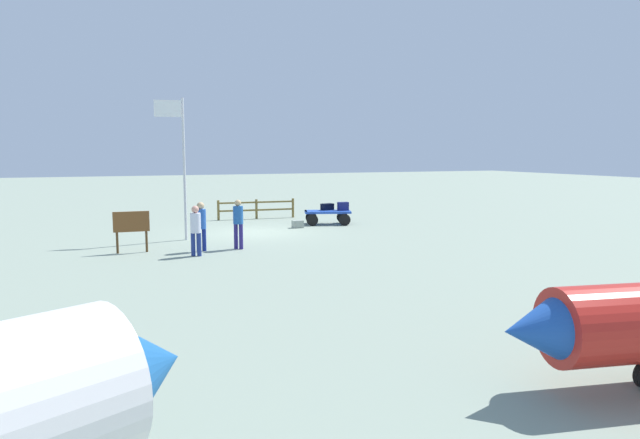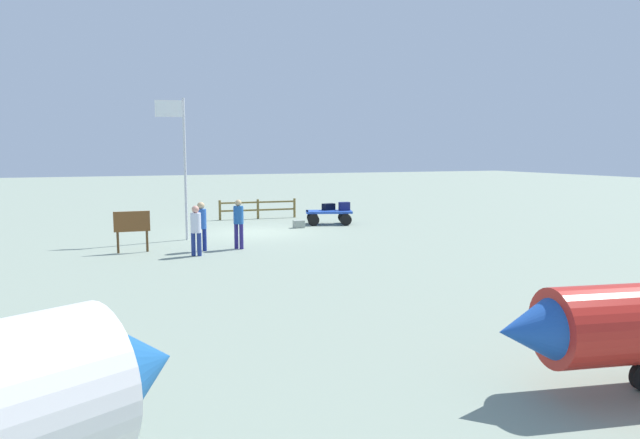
% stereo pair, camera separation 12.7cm
% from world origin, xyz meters
% --- Properties ---
extents(ground_plane, '(120.00, 120.00, 0.00)m').
position_xyz_m(ground_plane, '(0.00, 0.00, 0.00)').
color(ground_plane, gray).
extents(luggage_cart, '(2.32, 1.71, 0.63)m').
position_xyz_m(luggage_cart, '(-3.81, -1.37, 0.46)').
color(luggage_cart, '#2149B4').
rests_on(luggage_cart, ground).
extents(suitcase_tan, '(0.62, 0.45, 0.30)m').
position_xyz_m(suitcase_tan, '(-3.94, -1.68, 0.79)').
color(suitcase_tan, black).
rests_on(suitcase_tan, luggage_cart).
extents(suitcase_olive, '(0.51, 0.32, 0.39)m').
position_xyz_m(suitcase_olive, '(-4.57, -1.25, 0.83)').
color(suitcase_olive, navy).
rests_on(suitcase_olive, luggage_cart).
extents(suitcase_navy, '(0.48, 0.32, 0.33)m').
position_xyz_m(suitcase_navy, '(-2.13, -0.71, 0.17)').
color(suitcase_navy, gray).
rests_on(suitcase_navy, ground).
extents(worker_lead, '(0.49, 0.49, 1.72)m').
position_xyz_m(worker_lead, '(1.58, 3.68, 1.01)').
color(worker_lead, navy).
rests_on(worker_lead, ground).
extents(worker_trailing, '(0.40, 0.40, 1.68)m').
position_xyz_m(worker_trailing, '(2.86, 3.68, 0.98)').
color(worker_trailing, navy).
rests_on(worker_trailing, ground).
extents(worker_supervisor, '(0.45, 0.45, 1.64)m').
position_xyz_m(worker_supervisor, '(3.16, 4.48, 0.95)').
color(worker_supervisor, navy).
rests_on(worker_supervisor, ground).
extents(flagpole, '(1.08, 0.18, 5.36)m').
position_xyz_m(flagpole, '(3.11, 0.93, 3.25)').
color(flagpole, silver).
rests_on(flagpole, ground).
extents(signboard, '(1.16, 0.11, 1.39)m').
position_xyz_m(signboard, '(5.05, 3.09, 0.94)').
color(signboard, '#4C3319').
rests_on(signboard, ground).
extents(wooden_fence, '(3.93, 0.35, 0.98)m').
position_xyz_m(wooden_fence, '(-1.31, -4.68, 0.57)').
color(wooden_fence, brown).
rests_on(wooden_fence, ground).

